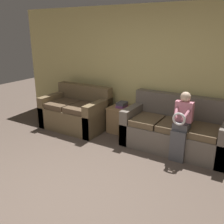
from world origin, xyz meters
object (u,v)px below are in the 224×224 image
Objects in this scene: couch_main at (176,131)px; child_left_seated at (182,123)px; couch_side at (76,113)px; side_shelf at (121,119)px; book_stack at (122,105)px.

child_left_seated is at bearing -63.57° from couch_main.
couch_side is (-2.20, -0.15, 0.00)m from couch_main.
child_left_seated is 1.54m from side_shelf.
couch_side is 2.56× the size of side_shelf.
side_shelf is at bearing 17.05° from couch_side.
couch_side is 2.41m from child_left_seated.
couch_side is 1.06m from book_stack.
couch_main is at bearing -6.88° from side_shelf.
couch_main is 1.26m from book_stack.
book_stack is (-1.23, 0.16, 0.26)m from couch_main.
side_shelf is at bearing 173.12° from couch_main.
child_left_seated is (2.38, -0.22, 0.29)m from couch_side.
side_shelf is at bearing 159.89° from child_left_seated.
couch_side is at bearing -176.06° from couch_main.
couch_side reaches higher than side_shelf.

